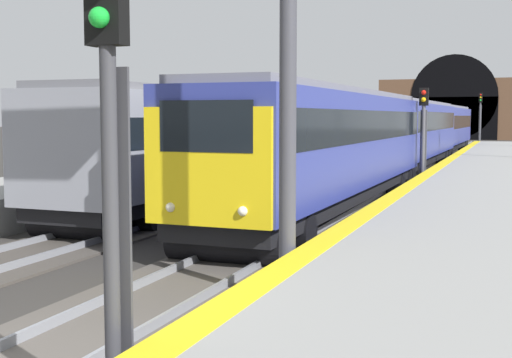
{
  "coord_description": "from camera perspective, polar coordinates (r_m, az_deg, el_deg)",
  "views": [
    {
      "loc": [
        -7.01,
        -5.54,
        3.14
      ],
      "look_at": [
        11.44,
        1.37,
        1.35
      ],
      "focal_mm": 48.54,
      "sensor_mm": 36.0,
      "label": 1
    }
  ],
  "objects": [
    {
      "name": "railway_signal_near",
      "position": [
        6.84,
        -11.97,
        3.56
      ],
      "size": [
        0.39,
        0.38,
        4.86
      ],
      "rotation": [
        0.0,
        0.0,
        3.14
      ],
      "color": "#38383D",
      "rests_on": "ground_plane"
    },
    {
      "name": "platform_right_edge_strip",
      "position": [
        7.93,
        -2.79,
        -10.51
      ],
      "size": [
        112.0,
        0.5,
        0.01
      ],
      "primitive_type": "cube",
      "color": "yellow",
      "rests_on": "platform_right"
    },
    {
      "name": "railway_signal_far",
      "position": [
        80.53,
        17.99,
        5.14
      ],
      "size": [
        0.39,
        0.38,
        5.7
      ],
      "rotation": [
        0.0,
        0.0,
        3.14
      ],
      "color": "#4C4C54",
      "rests_on": "ground_plane"
    },
    {
      "name": "railway_signal_mid",
      "position": [
        30.39,
        13.62,
        4.0
      ],
      "size": [
        0.39,
        0.38,
        4.34
      ],
      "rotation": [
        0.0,
        0.0,
        3.14
      ],
      "color": "#4C4C54",
      "rests_on": "ground_plane"
    },
    {
      "name": "train_main_approaching",
      "position": [
        41.0,
        12.79,
        3.88
      ],
      "size": [
        56.44,
        3.16,
        4.0
      ],
      "rotation": [
        0.0,
        0.0,
        3.13
      ],
      "color": "navy",
      "rests_on": "ground_plane"
    },
    {
      "name": "tunnel_portal",
      "position": [
        98.53,
        16.03,
        5.57
      ],
      "size": [
        3.01,
        20.29,
        11.43
      ],
      "color": "brown",
      "rests_on": "ground_plane"
    },
    {
      "name": "train_adjacent_platform",
      "position": [
        46.97,
        8.04,
        4.1
      ],
      "size": [
        63.9,
        3.2,
        4.92
      ],
      "rotation": [
        0.0,
        0.0,
        -0.02
      ],
      "color": "gray",
      "rests_on": "ground_plane"
    }
  ]
}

